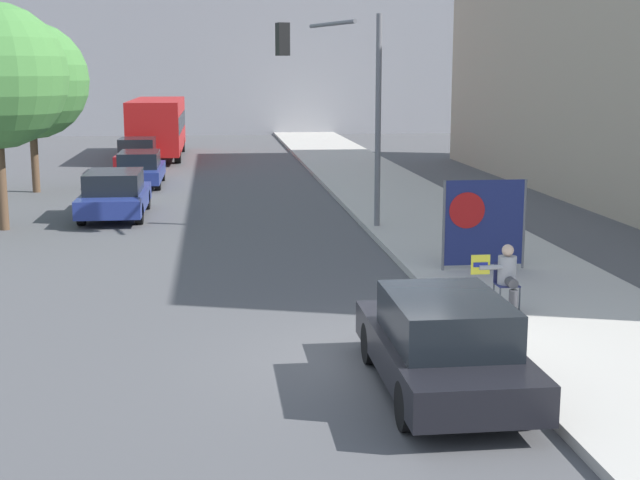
# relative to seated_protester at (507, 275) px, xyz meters

# --- Properties ---
(ground_plane) EXTENTS (160.00, 160.00, 0.00)m
(ground_plane) POSITION_rel_seated_protester_xyz_m (-2.74, -2.16, -0.81)
(ground_plane) COLOR #4F4F51
(sidewalk_curb) EXTENTS (4.26, 90.00, 0.16)m
(sidewalk_curb) POSITION_rel_seated_protester_xyz_m (1.07, 12.84, -0.73)
(sidewalk_curb) COLOR #B7B2A8
(sidewalk_curb) RESTS_ON ground_plane
(seated_protester) EXTENTS (0.91, 0.77, 1.21)m
(seated_protester) POSITION_rel_seated_protester_xyz_m (0.00, 0.00, 0.00)
(seated_protester) COLOR #474C56
(seated_protester) RESTS_ON sidewalk_curb
(pedestrian_behind) EXTENTS (0.34, 0.34, 1.77)m
(pedestrian_behind) POSITION_rel_seated_protester_xyz_m (0.19, 4.50, 0.26)
(pedestrian_behind) COLOR #756651
(pedestrian_behind) RESTS_ON sidewalk_curb
(protest_banner) EXTENTS (1.87, 0.06, 1.98)m
(protest_banner) POSITION_rel_seated_protester_xyz_m (0.57, 3.36, 0.40)
(protest_banner) COLOR slate
(protest_banner) RESTS_ON sidewalk_curb
(traffic_light_pole) EXTENTS (2.97, 2.73, 5.84)m
(traffic_light_pole) POSITION_rel_seated_protester_xyz_m (-1.74, 8.87, 3.29)
(traffic_light_pole) COLOR slate
(traffic_light_pole) RESTS_ON sidewalk_curb
(parked_car_curbside) EXTENTS (1.78, 4.27, 1.42)m
(parked_car_curbside) POSITION_rel_seated_protester_xyz_m (-2.13, -3.60, -0.10)
(parked_car_curbside) COLOR black
(parked_car_curbside) RESTS_ON ground_plane
(car_on_road_nearest) EXTENTS (1.90, 4.72, 1.44)m
(car_on_road_nearest) POSITION_rel_seated_protester_xyz_m (-8.35, 12.54, -0.09)
(car_on_road_nearest) COLOR navy
(car_on_road_nearest) RESTS_ON ground_plane
(car_on_road_midblock) EXTENTS (1.74, 4.78, 1.37)m
(car_on_road_midblock) POSITION_rel_seated_protester_xyz_m (-8.18, 20.17, -0.12)
(car_on_road_midblock) COLOR navy
(car_on_road_midblock) RESTS_ON ground_plane
(car_on_road_distant) EXTENTS (1.77, 4.10, 1.52)m
(car_on_road_distant) POSITION_rel_seated_protester_xyz_m (-8.67, 25.20, -0.06)
(car_on_road_distant) COLOR maroon
(car_on_road_distant) RESTS_ON ground_plane
(city_bus_on_road) EXTENTS (2.50, 10.05, 3.00)m
(city_bus_on_road) POSITION_rel_seated_protester_xyz_m (-8.14, 31.83, 0.93)
(city_bus_on_road) COLOR red
(city_bus_on_road) RESTS_ON ground_plane
(street_tree_midblock) EXTENTS (4.28, 4.28, 6.26)m
(street_tree_midblock) POSITION_rel_seated_protester_xyz_m (-11.90, 18.76, 3.30)
(street_tree_midblock) COLOR brown
(street_tree_midblock) RESTS_ON ground_plane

